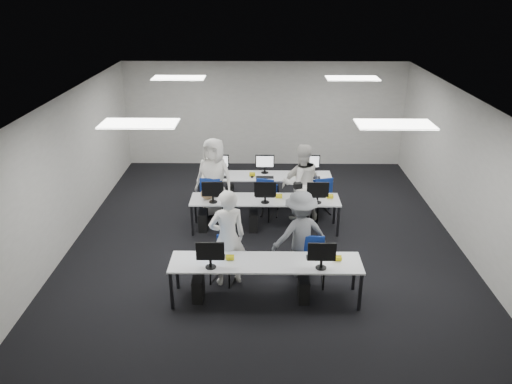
{
  "coord_description": "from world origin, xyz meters",
  "views": [
    {
      "loc": [
        -0.07,
        -9.59,
        5.05
      ],
      "look_at": [
        -0.19,
        -0.05,
        1.0
      ],
      "focal_mm": 35.0,
      "sensor_mm": 36.0,
      "label": 1
    }
  ],
  "objects_px": {
    "photographer": "(300,234)",
    "student_0": "(227,238)",
    "desk_mid": "(265,201)",
    "chair_1": "(313,270)",
    "chair_7": "(319,201)",
    "student_1": "(301,182)",
    "chair_3": "(263,206)",
    "student_3": "(302,185)",
    "chair_2": "(214,209)",
    "desk_front": "(266,264)",
    "chair_0": "(224,268)",
    "chair_6": "(270,204)",
    "chair_5": "(213,203)",
    "student_2": "(214,178)",
    "chair_4": "(309,207)"
  },
  "relations": [
    {
      "from": "chair_7",
      "to": "student_3",
      "type": "bearing_deg",
      "value": -172.53
    },
    {
      "from": "chair_3",
      "to": "student_2",
      "type": "distance_m",
      "value": 1.29
    },
    {
      "from": "student_1",
      "to": "photographer",
      "type": "xyz_separation_m",
      "value": [
        -0.18,
        -2.33,
        -0.07
      ]
    },
    {
      "from": "desk_mid",
      "to": "chair_3",
      "type": "relative_size",
      "value": 3.65
    },
    {
      "from": "desk_front",
      "to": "desk_mid",
      "type": "relative_size",
      "value": 1.0
    },
    {
      "from": "chair_3",
      "to": "student_3",
      "type": "height_order",
      "value": "student_3"
    },
    {
      "from": "chair_2",
      "to": "student_0",
      "type": "distance_m",
      "value": 2.68
    },
    {
      "from": "chair_4",
      "to": "chair_5",
      "type": "bearing_deg",
      "value": 177.88
    },
    {
      "from": "chair_2",
      "to": "chair_3",
      "type": "bearing_deg",
      "value": 1.7
    },
    {
      "from": "chair_3",
      "to": "student_2",
      "type": "bearing_deg",
      "value": -172.66
    },
    {
      "from": "desk_mid",
      "to": "chair_1",
      "type": "relative_size",
      "value": 3.75
    },
    {
      "from": "chair_0",
      "to": "student_0",
      "type": "relative_size",
      "value": 0.46
    },
    {
      "from": "student_2",
      "to": "chair_5",
      "type": "bearing_deg",
      "value": -140.08
    },
    {
      "from": "student_0",
      "to": "student_2",
      "type": "height_order",
      "value": "student_2"
    },
    {
      "from": "chair_3",
      "to": "student_0",
      "type": "height_order",
      "value": "student_0"
    },
    {
      "from": "desk_front",
      "to": "student_1",
      "type": "distance_m",
      "value": 3.27
    },
    {
      "from": "chair_4",
      "to": "chair_5",
      "type": "xyz_separation_m",
      "value": [
        -2.22,
        0.13,
        0.04
      ]
    },
    {
      "from": "desk_front",
      "to": "chair_7",
      "type": "height_order",
      "value": "chair_7"
    },
    {
      "from": "chair_4",
      "to": "student_2",
      "type": "relative_size",
      "value": 0.47
    },
    {
      "from": "student_2",
      "to": "chair_4",
      "type": "bearing_deg",
      "value": 16.58
    },
    {
      "from": "chair_6",
      "to": "student_1",
      "type": "xyz_separation_m",
      "value": [
        0.69,
        -0.23,
        0.64
      ]
    },
    {
      "from": "chair_1",
      "to": "desk_mid",
      "type": "bearing_deg",
      "value": 115.6
    },
    {
      "from": "desk_mid",
      "to": "chair_7",
      "type": "bearing_deg",
      "value": 34.83
    },
    {
      "from": "desk_mid",
      "to": "student_2",
      "type": "relative_size",
      "value": 1.73
    },
    {
      "from": "student_3",
      "to": "desk_front",
      "type": "bearing_deg",
      "value": -116.29
    },
    {
      "from": "chair_6",
      "to": "student_3",
      "type": "height_order",
      "value": "student_3"
    },
    {
      "from": "chair_5",
      "to": "student_2",
      "type": "xyz_separation_m",
      "value": [
        0.06,
        0.02,
        0.61
      ]
    },
    {
      "from": "student_1",
      "to": "photographer",
      "type": "bearing_deg",
      "value": 69.36
    },
    {
      "from": "student_3",
      "to": "chair_5",
      "type": "bearing_deg",
      "value": 166.82
    },
    {
      "from": "desk_mid",
      "to": "student_1",
      "type": "height_order",
      "value": "student_1"
    },
    {
      "from": "desk_mid",
      "to": "student_1",
      "type": "xyz_separation_m",
      "value": [
        0.81,
        0.56,
        0.21
      ]
    },
    {
      "from": "desk_front",
      "to": "chair_1",
      "type": "xyz_separation_m",
      "value": [
        0.85,
        0.51,
        -0.41
      ]
    },
    {
      "from": "chair_2",
      "to": "desk_mid",
      "type": "bearing_deg",
      "value": -27.74
    },
    {
      "from": "chair_0",
      "to": "chair_4",
      "type": "xyz_separation_m",
      "value": [
        1.75,
        2.63,
        0.01
      ]
    },
    {
      "from": "chair_1",
      "to": "student_2",
      "type": "xyz_separation_m",
      "value": [
        -2.0,
        2.85,
        0.65
      ]
    },
    {
      "from": "chair_7",
      "to": "student_0",
      "type": "xyz_separation_m",
      "value": [
        -1.95,
        -2.98,
        0.61
      ]
    },
    {
      "from": "chair_6",
      "to": "student_0",
      "type": "xyz_separation_m",
      "value": [
        -0.78,
        -2.88,
        0.65
      ]
    },
    {
      "from": "photographer",
      "to": "student_0",
      "type": "bearing_deg",
      "value": -5.53
    },
    {
      "from": "chair_4",
      "to": "photographer",
      "type": "xyz_separation_m",
      "value": [
        -0.37,
        -2.36,
        0.55
      ]
    },
    {
      "from": "chair_5",
      "to": "chair_6",
      "type": "height_order",
      "value": "chair_5"
    },
    {
      "from": "desk_mid",
      "to": "chair_1",
      "type": "distance_m",
      "value": 2.3
    },
    {
      "from": "chair_3",
      "to": "chair_6",
      "type": "relative_size",
      "value": 1.08
    },
    {
      "from": "student_0",
      "to": "student_3",
      "type": "relative_size",
      "value": 1.17
    },
    {
      "from": "chair_2",
      "to": "student_1",
      "type": "bearing_deg",
      "value": -2.91
    },
    {
      "from": "chair_2",
      "to": "student_1",
      "type": "xyz_separation_m",
      "value": [
        1.96,
        0.09,
        0.61
      ]
    },
    {
      "from": "desk_front",
      "to": "student_0",
      "type": "relative_size",
      "value": 1.77
    },
    {
      "from": "chair_4",
      "to": "chair_6",
      "type": "distance_m",
      "value": 0.91
    },
    {
      "from": "chair_3",
      "to": "chair_6",
      "type": "height_order",
      "value": "chair_3"
    },
    {
      "from": "chair_3",
      "to": "chair_6",
      "type": "xyz_separation_m",
      "value": [
        0.16,
        0.18,
        -0.02
      ]
    },
    {
      "from": "chair_0",
      "to": "photographer",
      "type": "relative_size",
      "value": 0.5
    }
  ]
}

